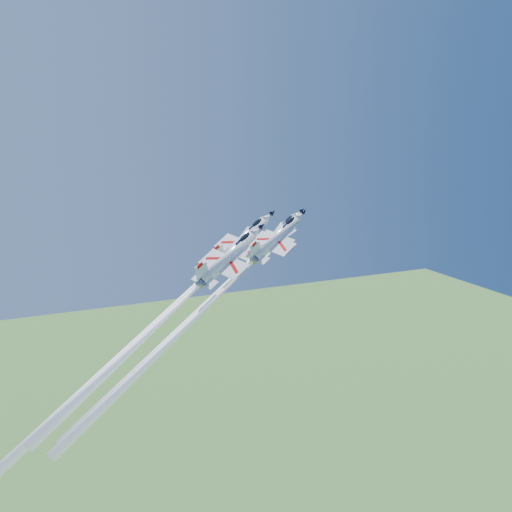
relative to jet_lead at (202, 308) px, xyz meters
name	(u,v)px	position (x,y,z in m)	size (l,w,h in m)	color
jet_lead	(202,308)	(0.00, 0.00, 0.00)	(43.67, 17.50, 41.21)	white
jet_left	(148,330)	(-9.19, 3.22, -3.94)	(52.43, 20.98, 49.55)	white
jet_right	(200,313)	(-2.26, -5.80, 1.09)	(42.83, 17.23, 40.24)	white
jet_slot	(164,318)	(-7.98, -4.22, 0.48)	(39.25, 16.21, 35.77)	white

